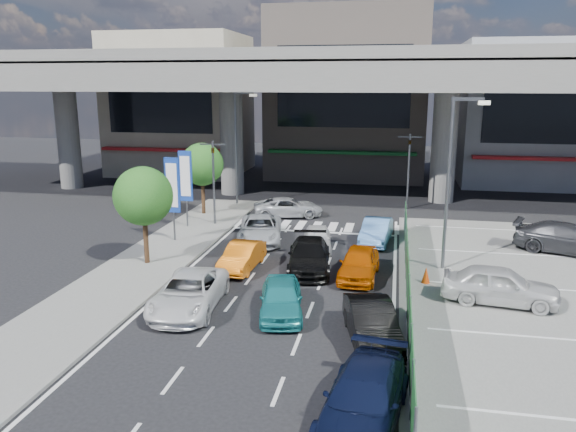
% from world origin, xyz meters
% --- Properties ---
extents(ground, '(120.00, 120.00, 0.00)m').
position_xyz_m(ground, '(0.00, 0.00, 0.00)').
color(ground, black).
rests_on(ground, ground).
extents(parking_lot, '(12.00, 28.00, 0.06)m').
position_xyz_m(parking_lot, '(11.00, 2.00, 0.03)').
color(parking_lot, slate).
rests_on(parking_lot, ground).
extents(sidewalk_left, '(4.00, 30.00, 0.12)m').
position_xyz_m(sidewalk_left, '(-7.00, 4.00, 0.06)').
color(sidewalk_left, slate).
rests_on(sidewalk_left, ground).
extents(fence_run, '(0.16, 22.00, 1.80)m').
position_xyz_m(fence_run, '(5.30, 1.00, 0.90)').
color(fence_run, '#205F2C').
rests_on(fence_run, ground).
extents(expressway, '(64.00, 14.00, 10.75)m').
position_xyz_m(expressway, '(0.00, 22.00, 8.76)').
color(expressway, slate).
rests_on(expressway, ground).
extents(building_west, '(12.00, 10.90, 13.00)m').
position_xyz_m(building_west, '(-16.00, 31.97, 6.49)').
color(building_west, gray).
rests_on(building_west, ground).
extents(building_center, '(14.00, 10.90, 15.00)m').
position_xyz_m(building_center, '(0.00, 32.97, 7.49)').
color(building_center, gray).
rests_on(building_center, ground).
extents(building_east, '(12.00, 10.90, 12.00)m').
position_xyz_m(building_east, '(16.00, 31.97, 5.99)').
color(building_east, gray).
rests_on(building_east, ground).
extents(traffic_light_left, '(1.60, 1.24, 5.20)m').
position_xyz_m(traffic_light_left, '(-6.20, 12.00, 3.94)').
color(traffic_light_left, '#595B60').
rests_on(traffic_light_left, ground).
extents(traffic_light_right, '(1.60, 1.24, 5.20)m').
position_xyz_m(traffic_light_right, '(5.50, 19.00, 3.94)').
color(traffic_light_right, '#595B60').
rests_on(traffic_light_right, ground).
extents(street_lamp_right, '(1.65, 0.22, 8.00)m').
position_xyz_m(street_lamp_right, '(7.17, 6.00, 4.77)').
color(street_lamp_right, '#595B60').
rests_on(street_lamp_right, ground).
extents(street_lamp_left, '(1.65, 0.22, 8.00)m').
position_xyz_m(street_lamp_left, '(-6.33, 18.00, 4.77)').
color(street_lamp_left, '#595B60').
rests_on(street_lamp_left, ground).
extents(signboard_near, '(0.80, 0.14, 4.70)m').
position_xyz_m(signboard_near, '(-7.20, 7.99, 3.06)').
color(signboard_near, '#595B60').
rests_on(signboard_near, ground).
extents(signboard_far, '(0.80, 0.14, 4.70)m').
position_xyz_m(signboard_far, '(-7.60, 10.99, 3.06)').
color(signboard_far, '#595B60').
rests_on(signboard_far, ground).
extents(tree_near, '(2.80, 2.80, 4.80)m').
position_xyz_m(tree_near, '(-7.00, 4.00, 3.39)').
color(tree_near, '#382314').
rests_on(tree_near, ground).
extents(tree_far, '(2.80, 2.80, 4.80)m').
position_xyz_m(tree_far, '(-7.80, 14.50, 3.39)').
color(tree_far, '#382314').
rests_on(tree_far, ground).
extents(minivan_navy_back, '(2.57, 4.98, 1.38)m').
position_xyz_m(minivan_navy_back, '(4.09, -7.05, 0.69)').
color(minivan_navy_back, black).
rests_on(minivan_navy_back, ground).
extents(sedan_white_mid_left, '(2.65, 5.12, 1.38)m').
position_xyz_m(sedan_white_mid_left, '(-3.03, -0.82, 0.69)').
color(sedan_white_mid_left, silver).
rests_on(sedan_white_mid_left, ground).
extents(taxi_teal_mid, '(2.33, 4.18, 1.34)m').
position_xyz_m(taxi_teal_mid, '(0.58, -0.63, 0.67)').
color(taxi_teal_mid, teal).
rests_on(taxi_teal_mid, ground).
extents(hatch_black_mid_right, '(2.37, 4.41, 1.38)m').
position_xyz_m(hatch_black_mid_right, '(4.06, -2.32, 0.69)').
color(hatch_black_mid_right, black).
rests_on(hatch_black_mid_right, ground).
extents(taxi_orange_left, '(1.52, 3.86, 1.25)m').
position_xyz_m(taxi_orange_left, '(-2.31, 4.27, 0.63)').
color(taxi_orange_left, '#D3640D').
rests_on(taxi_orange_left, ground).
extents(sedan_black_mid, '(2.54, 4.97, 1.38)m').
position_xyz_m(sedan_black_mid, '(0.81, 4.76, 0.69)').
color(sedan_black_mid, black).
rests_on(sedan_black_mid, ground).
extents(taxi_orange_right, '(1.84, 4.13, 1.38)m').
position_xyz_m(taxi_orange_right, '(3.20, 4.07, 0.69)').
color(taxi_orange_right, '#BA4A02').
rests_on(taxi_orange_right, ground).
extents(wagon_silver_front_left, '(3.19, 5.31, 1.38)m').
position_xyz_m(wagon_silver_front_left, '(-2.61, 9.06, 0.69)').
color(wagon_silver_front_left, '#B2B6BB').
rests_on(wagon_silver_front_left, ground).
extents(sedan_white_front_mid, '(1.94, 3.78, 1.23)m').
position_xyz_m(sedan_white_front_mid, '(0.73, 8.11, 0.61)').
color(sedan_white_front_mid, silver).
rests_on(sedan_white_front_mid, ground).
extents(kei_truck_front_right, '(1.81, 4.17, 1.33)m').
position_xyz_m(kei_truck_front_right, '(3.73, 9.93, 0.67)').
color(kei_truck_front_right, '#5184C5').
rests_on(kei_truck_front_right, ground).
extents(crossing_wagon_silver, '(4.89, 3.20, 1.25)m').
position_xyz_m(crossing_wagon_silver, '(-2.18, 15.12, 0.63)').
color(crossing_wagon_silver, '#A8ABAF').
rests_on(crossing_wagon_silver, ground).
extents(parked_sedan_white, '(4.67, 2.41, 1.52)m').
position_xyz_m(parked_sedan_white, '(8.89, 1.98, 0.82)').
color(parked_sedan_white, silver).
rests_on(parked_sedan_white, parking_lot).
extents(parked_sedan_dgrey, '(5.66, 3.79, 1.52)m').
position_xyz_m(parked_sedan_dgrey, '(13.47, 9.75, 0.82)').
color(parked_sedan_dgrey, '#323338').
rests_on(parked_sedan_dgrey, parking_lot).
extents(traffic_cone, '(0.48, 0.48, 0.72)m').
position_xyz_m(traffic_cone, '(6.13, 3.82, 0.42)').
color(traffic_cone, '#D3420B').
rests_on(traffic_cone, parking_lot).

